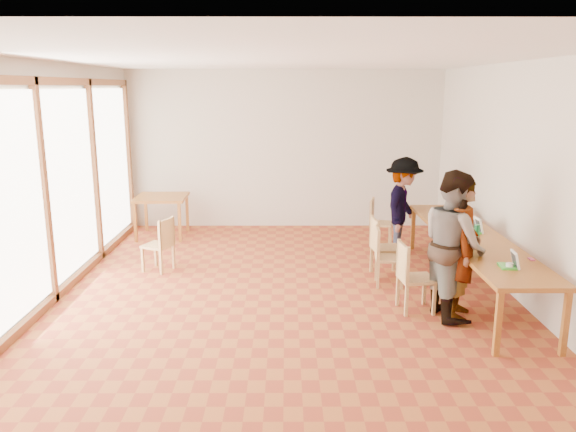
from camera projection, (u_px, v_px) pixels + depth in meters
name	position (u px, v px, depth m)	size (l,w,h in m)	color
ground	(284.00, 301.00, 7.20)	(8.00, 8.00, 0.00)	#A95629
wall_back	(285.00, 150.00, 10.76)	(6.00, 0.10, 3.00)	beige
wall_front	(282.00, 316.00, 2.96)	(6.00, 0.10, 3.00)	beige
wall_right	(529.00, 185.00, 6.87)	(0.10, 8.00, 3.00)	beige
window_wall	(42.00, 186.00, 6.85)	(0.10, 8.00, 3.00)	white
ceiling	(284.00, 57.00, 6.52)	(6.00, 8.00, 0.04)	white
communal_table	(472.00, 239.00, 7.46)	(0.80, 4.00, 0.75)	#A56724
side_table	(161.00, 200.00, 10.16)	(0.90, 0.90, 0.75)	#A56724
chair_near	(410.00, 270.00, 6.77)	(0.44, 0.44, 0.46)	tan
chair_mid	(383.00, 250.00, 7.67)	(0.41, 0.41, 0.43)	tan
chair_far	(380.00, 241.00, 8.06)	(0.44, 0.44, 0.45)	tan
chair_empty	(376.00, 217.00, 9.66)	(0.46, 0.46, 0.43)	tan
chair_spare	(162.00, 239.00, 8.26)	(0.49, 0.49, 0.43)	tan
person_near	(463.00, 248.00, 6.55)	(0.61, 0.40, 1.68)	gray
person_mid	(453.00, 244.00, 6.58)	(0.85, 0.67, 1.76)	gray
person_far	(403.00, 207.00, 8.99)	(1.03, 0.59, 1.60)	gray
laptop_near	(511.00, 263.00, 6.13)	(0.21, 0.24, 0.19)	green
laptop_mid	(475.00, 228.00, 7.61)	(0.23, 0.26, 0.21)	green
laptop_far	(471.00, 226.00, 7.75)	(0.19, 0.22, 0.18)	green
yellow_mug	(464.00, 215.00, 8.47)	(0.11, 0.11, 0.09)	gold
green_bottle	(477.00, 236.00, 6.91)	(0.07, 0.07, 0.28)	#198242
clear_glass	(473.00, 223.00, 7.94)	(0.07, 0.07, 0.09)	silver
condiment_cup	(509.00, 266.00, 6.10)	(0.08, 0.08, 0.06)	white
pink_phone	(531.00, 259.00, 6.41)	(0.05, 0.10, 0.01)	#C44271
black_pouch	(461.00, 212.00, 8.68)	(0.16, 0.26, 0.09)	black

